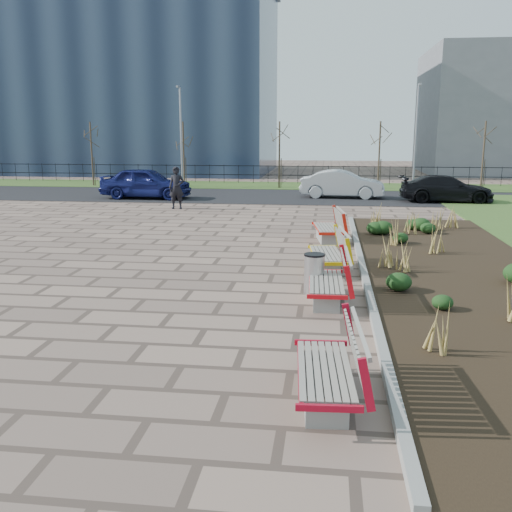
# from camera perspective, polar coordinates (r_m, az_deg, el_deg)

# --- Properties ---
(ground) EXTENTS (120.00, 120.00, 0.00)m
(ground) POSITION_cam_1_polar(r_m,az_deg,el_deg) (9.90, -10.96, -8.61)
(ground) COLOR #816859
(ground) RESTS_ON ground
(planting_bed) EXTENTS (4.50, 18.00, 0.10)m
(planting_bed) POSITION_cam_1_polar(r_m,az_deg,el_deg) (14.57, 19.92, -2.08)
(planting_bed) COLOR black
(planting_bed) RESTS_ON ground
(planting_curb) EXTENTS (0.16, 18.00, 0.15)m
(planting_curb) POSITION_cam_1_polar(r_m,az_deg,el_deg) (14.22, 10.74, -1.78)
(planting_curb) COLOR gray
(planting_curb) RESTS_ON ground
(grass_verge_far) EXTENTS (80.00, 5.00, 0.04)m
(grass_verge_far) POSITION_cam_1_polar(r_m,az_deg,el_deg) (37.05, 2.52, 7.04)
(grass_verge_far) COLOR #33511E
(grass_verge_far) RESTS_ON ground
(road) EXTENTS (80.00, 7.00, 0.02)m
(road) POSITION_cam_1_polar(r_m,az_deg,el_deg) (31.11, 1.61, 5.99)
(road) COLOR black
(road) RESTS_ON ground
(bench_a) EXTENTS (1.03, 2.15, 1.00)m
(bench_a) POSITION_cam_1_polar(r_m,az_deg,el_deg) (7.68, 6.88, -10.82)
(bench_a) COLOR #AE0B22
(bench_a) RESTS_ON ground
(bench_b) EXTENTS (0.96, 2.12, 1.00)m
(bench_b) POSITION_cam_1_polar(r_m,az_deg,el_deg) (11.91, 7.04, -2.32)
(bench_b) COLOR red
(bench_b) RESTS_ON ground
(bench_c) EXTENTS (1.15, 2.19, 1.00)m
(bench_c) POSITION_cam_1_polar(r_m,az_deg,el_deg) (14.61, 7.09, 0.43)
(bench_c) COLOR yellow
(bench_c) RESTS_ON ground
(bench_d) EXTENTS (1.17, 2.20, 1.00)m
(bench_d) POSITION_cam_1_polar(r_m,az_deg,el_deg) (18.58, 7.13, 3.02)
(bench_d) COLOR red
(bench_d) RESTS_ON ground
(litter_bin) EXTENTS (0.44, 0.44, 0.88)m
(litter_bin) POSITION_cam_1_polar(r_m,az_deg,el_deg) (12.55, 5.83, -1.83)
(litter_bin) COLOR #B2B2B7
(litter_bin) RESTS_ON ground
(pedestrian) EXTENTS (0.72, 0.49, 1.92)m
(pedestrian) POSITION_cam_1_polar(r_m,az_deg,el_deg) (26.31, -7.94, 6.77)
(pedestrian) COLOR black
(pedestrian) RESTS_ON ground
(car_blue) EXTENTS (4.77, 2.05, 1.61)m
(car_blue) POSITION_cam_1_polar(r_m,az_deg,el_deg) (30.58, -10.95, 7.19)
(car_blue) COLOR #121752
(car_blue) RESTS_ON road
(car_silver) EXTENTS (4.48, 1.88, 1.44)m
(car_silver) POSITION_cam_1_polar(r_m,az_deg,el_deg) (30.65, 8.63, 7.13)
(car_silver) COLOR #9CA0A4
(car_silver) RESTS_ON road
(car_black) EXTENTS (4.54, 1.89, 1.31)m
(car_black) POSITION_cam_1_polar(r_m,az_deg,el_deg) (30.03, 18.48, 6.40)
(car_black) COLOR black
(car_black) RESTS_ON road
(tree_a) EXTENTS (1.40, 1.40, 4.00)m
(tree_a) POSITION_cam_1_polar(r_m,az_deg,el_deg) (38.34, -16.10, 9.79)
(tree_a) COLOR #4C3D2D
(tree_a) RESTS_ON grass_verge_far
(tree_b) EXTENTS (1.40, 1.40, 4.00)m
(tree_b) POSITION_cam_1_polar(r_m,az_deg,el_deg) (36.42, -7.25, 10.05)
(tree_b) COLOR #4C3D2D
(tree_b) RESTS_ON grass_verge_far
(tree_c) EXTENTS (1.40, 1.40, 4.00)m
(tree_c) POSITION_cam_1_polar(r_m,az_deg,el_deg) (35.42, 2.35, 10.07)
(tree_c) COLOR #4C3D2D
(tree_c) RESTS_ON grass_verge_far
(tree_d) EXTENTS (1.40, 1.40, 4.00)m
(tree_d) POSITION_cam_1_polar(r_m,az_deg,el_deg) (35.43, 12.21, 9.81)
(tree_d) COLOR #4C3D2D
(tree_d) RESTS_ON grass_verge_far
(tree_e) EXTENTS (1.40, 1.40, 4.00)m
(tree_e) POSITION_cam_1_polar(r_m,az_deg,el_deg) (36.43, 21.77, 9.28)
(tree_e) COLOR #4C3D2D
(tree_e) RESTS_ON grass_verge_far
(lamp_west) EXTENTS (0.24, 0.60, 6.00)m
(lamp_west) POSITION_cam_1_polar(r_m,az_deg,el_deg) (35.91, -7.49, 11.61)
(lamp_west) COLOR gray
(lamp_west) RESTS_ON grass_verge_far
(lamp_east) EXTENTS (0.24, 0.60, 6.00)m
(lamp_east) POSITION_cam_1_polar(r_m,az_deg,el_deg) (35.13, 15.67, 11.24)
(lamp_east) COLOR gray
(lamp_east) RESTS_ON grass_verge_far
(railing_fence) EXTENTS (44.00, 0.10, 1.20)m
(railing_fence) POSITION_cam_1_polar(r_m,az_deg,el_deg) (38.49, 2.71, 8.17)
(railing_fence) COLOR black
(railing_fence) RESTS_ON grass_verge_far
(building_glass) EXTENTS (40.00, 14.00, 15.00)m
(building_glass) POSITION_cam_1_polar(r_m,az_deg,el_deg) (54.93, -20.75, 15.86)
(building_glass) COLOR #192338
(building_glass) RESTS_ON ground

